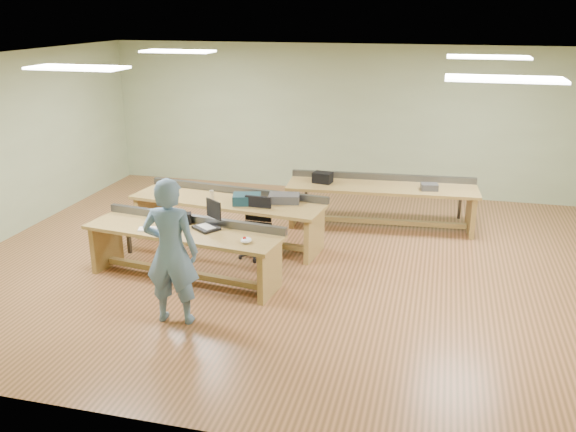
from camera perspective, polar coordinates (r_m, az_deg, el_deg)
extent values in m
plane|color=#A0643C|center=(9.28, 1.23, -4.38)|extent=(10.00, 10.00, 0.00)
plane|color=silver|center=(8.54, 1.37, 14.42)|extent=(10.00, 10.00, 0.00)
cube|color=#9FB388|center=(12.64, 5.44, 8.98)|extent=(10.00, 0.04, 3.00)
cube|color=#9FB388|center=(5.18, -8.78, -6.13)|extent=(10.00, 0.04, 3.00)
cube|color=#9FB388|center=(11.01, -25.10, 5.78)|extent=(0.04, 8.00, 3.00)
cube|color=white|center=(8.13, -19.11, 12.98)|extent=(1.20, 0.50, 0.03)
cube|color=white|center=(10.77, -10.28, 14.92)|extent=(1.20, 0.50, 0.03)
cube|color=white|center=(6.86, 19.60, 11.99)|extent=(1.20, 0.50, 0.03)
cube|color=white|center=(9.84, 18.24, 13.95)|extent=(1.20, 0.50, 0.03)
cube|color=#AE8B49|center=(8.57, -9.85, -1.47)|extent=(2.92, 1.12, 0.05)
cube|color=#AE8B49|center=(9.43, -16.61, -2.52)|extent=(0.17, 0.66, 0.70)
cube|color=#AE8B49|center=(8.14, -1.69, -5.18)|extent=(0.17, 0.66, 0.70)
cube|color=#AE8B49|center=(8.80, -9.62, -5.29)|extent=(2.53, 0.43, 0.08)
cube|color=#4A4C51|center=(8.81, -8.74, -0.27)|extent=(2.83, 0.45, 0.11)
cube|color=#AE8B49|center=(9.82, -5.73, 1.38)|extent=(3.26, 1.24, 0.05)
cube|color=#AE8B49|center=(10.67, -12.82, 0.32)|extent=(0.17, 0.75, 0.70)
cube|color=#AE8B49|center=(9.39, 2.48, -1.81)|extent=(0.17, 0.75, 0.70)
cube|color=#AE8B49|center=(10.02, -5.62, -2.02)|extent=(2.87, 0.46, 0.08)
cube|color=#4A4C51|center=(10.12, -4.76, 2.43)|extent=(3.17, 0.48, 0.11)
cube|color=#AE8B49|center=(10.66, 8.76, 2.68)|extent=(3.31, 1.11, 0.05)
cube|color=#AE8B49|center=(10.90, 0.62, 1.21)|extent=(0.14, 0.77, 0.70)
cube|color=#AE8B49|center=(10.86, 16.73, 0.31)|extent=(0.14, 0.77, 0.70)
cube|color=#AE8B49|center=(10.85, 8.60, -0.49)|extent=(2.95, 0.32, 0.08)
cube|color=#4A4C51|center=(11.02, 8.84, 3.65)|extent=(3.25, 0.32, 0.11)
imported|color=slate|center=(7.40, -10.89, -3.30)|extent=(0.71, 0.50, 1.83)
cube|color=black|center=(8.54, -7.65, -1.12)|extent=(0.44, 0.42, 0.04)
cube|color=black|center=(8.53, -6.97, 0.64)|extent=(0.28, 0.21, 0.27)
cube|color=white|center=(8.63, -12.24, -1.21)|extent=(0.51, 0.29, 0.03)
ellipsoid|color=white|center=(8.00, -3.94, -2.27)|extent=(0.16, 0.18, 0.07)
cube|color=black|center=(8.79, -9.79, -0.23)|extent=(0.27, 0.22, 0.16)
cylinder|color=black|center=(9.40, -3.20, -2.57)|extent=(0.06, 0.06, 0.46)
cube|color=black|center=(9.32, -3.23, -1.14)|extent=(0.46, 0.46, 0.06)
cube|color=black|center=(9.42, -2.81, 0.70)|extent=(0.42, 0.08, 0.40)
cylinder|color=black|center=(9.48, -3.18, -3.68)|extent=(0.53, 0.53, 0.06)
cube|color=#122F3B|center=(9.57, -3.87, 1.60)|extent=(0.50, 0.42, 0.15)
cube|color=#39383B|center=(9.62, -0.37, 1.67)|extent=(0.53, 0.39, 0.13)
imported|color=#39383B|center=(9.77, -4.56, 1.79)|extent=(0.17, 0.17, 0.10)
cylinder|color=silver|center=(9.91, -7.16, 2.04)|extent=(0.08, 0.08, 0.13)
cube|color=black|center=(10.72, 3.26, 3.61)|extent=(0.36, 0.28, 0.18)
cube|color=#39383B|center=(10.54, 13.09, 2.67)|extent=(0.31, 0.25, 0.11)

